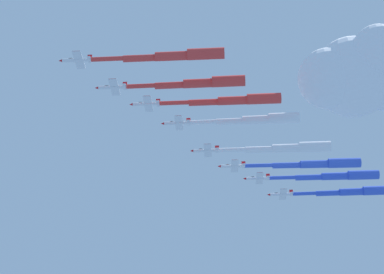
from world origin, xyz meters
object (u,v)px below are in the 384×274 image
object	(u,v)px
jet_lead	(173,56)
jet_port_outer	(316,164)
jet_port_inner	(198,83)
jet_starboard_outer	(336,176)
jet_starboard_mid	(287,148)
jet_starboard_inner	(234,100)
jet_trail_port	(352,192)
jet_port_mid	(256,119)

from	to	relation	value
jet_lead	jet_port_outer	xyz separation A→B (m)	(62.65, 36.49, -0.98)
jet_port_inner	jet_starboard_outer	xyz separation A→B (m)	(64.09, 35.95, 2.51)
jet_lead	jet_port_inner	world-z (taller)	jet_lead
jet_starboard_mid	jet_port_outer	world-z (taller)	jet_port_outer
jet_starboard_inner	jet_starboard_outer	distance (m)	57.91
jet_port_inner	jet_starboard_outer	distance (m)	73.53
jet_starboard_mid	jet_starboard_outer	distance (m)	29.67
jet_starboard_inner	jet_starboard_outer	bearing A→B (deg)	30.05
jet_starboard_outer	jet_lead	bearing A→B (deg)	-149.59
jet_port_inner	jet_starboard_inner	bearing A→B (deg)	26.45
jet_starboard_outer	jet_trail_port	world-z (taller)	jet_starboard_outer
jet_starboard_mid	jet_starboard_outer	world-z (taller)	jet_starboard_outer
jet_starboard_outer	jet_starboard_mid	bearing A→B (deg)	-151.22
jet_starboard_inner	jet_port_mid	size ratio (longest dim) A/B	1.06
jet_starboard_inner	jet_trail_port	bearing A→B (deg)	31.19
jet_starboard_mid	jet_port_outer	distance (m)	15.79
jet_starboard_inner	jet_starboard_mid	world-z (taller)	jet_starboard_inner
jet_starboard_inner	jet_port_outer	size ratio (longest dim) A/B	0.96
jet_starboard_mid	jet_starboard_outer	xyz separation A→B (m)	(25.86, 14.20, 3.14)
jet_starboard_inner	jet_starboard_mid	distance (m)	28.59
jet_port_inner	jet_starboard_inner	size ratio (longest dim) A/B	0.95
jet_starboard_inner	jet_port_outer	world-z (taller)	jet_starboard_inner
jet_starboard_mid	jet_trail_port	world-z (taller)	jet_trail_port
jet_port_mid	jet_port_inner	bearing A→B (deg)	-149.42
jet_lead	jet_starboard_outer	size ratio (longest dim) A/B	0.99
jet_lead	jet_starboard_inner	size ratio (longest dim) A/B	1.01
jet_port_mid	jet_trail_port	xyz separation A→B (m)	(49.71, 28.95, -0.73)
jet_port_inner	jet_trail_port	distance (m)	86.09
jet_starboard_mid	jet_port_outer	size ratio (longest dim) A/B	0.95
jet_starboard_mid	jet_starboard_outer	size ratio (longest dim) A/B	0.96
jet_port_outer	jet_trail_port	distance (m)	26.48
jet_starboard_outer	jet_trail_port	size ratio (longest dim) A/B	1.07
jet_lead	jet_starboard_outer	xyz separation A→B (m)	(74.41, 43.67, 1.10)
jet_port_mid	jet_starboard_outer	distance (m)	44.97
jet_port_inner	jet_starboard_mid	world-z (taller)	jet_port_inner
jet_port_inner	jet_starboard_outer	bearing A→B (deg)	29.29
jet_lead	jet_starboard_mid	world-z (taller)	jet_lead
jet_starboard_inner	jet_trail_port	xyz separation A→B (m)	(60.31, 36.52, -0.06)
jet_port_mid	jet_trail_port	distance (m)	57.53
jet_port_inner	jet_port_mid	world-z (taller)	jet_port_mid
jet_starboard_inner	jet_port_mid	world-z (taller)	jet_port_mid
jet_lead	jet_port_outer	bearing A→B (deg)	30.22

